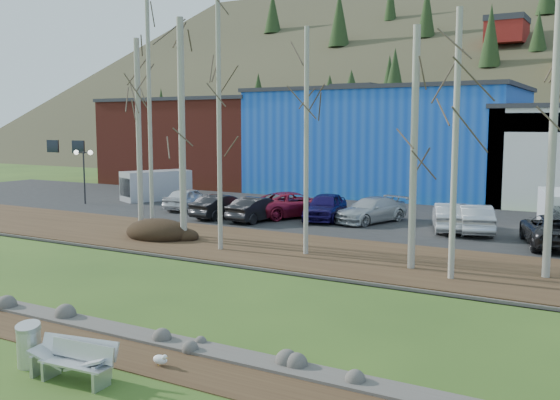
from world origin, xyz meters
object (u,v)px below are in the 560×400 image
Objects in this scene: car_3 at (371,210)px; car_5 at (449,217)px; car_8 at (475,219)px; car_2 at (293,204)px; car_6 at (554,230)px; litter_bin at (29,347)px; van_grey at (154,186)px; car_1 at (259,209)px; bench_damaged at (73,358)px; bench_intact at (78,363)px; street_lamp at (84,162)px; seagull at (161,359)px; car_4 at (325,207)px; car_0 at (188,199)px; car_9 at (222,206)px.

car_3 is 4.48m from car_5.
car_3 is 1.08× the size of car_8.
car_2 is 1.02× the size of car_6.
car_5 reaches higher than litter_bin.
van_grey is (-26.67, 4.21, 0.32)m from car_6.
car_1 is 0.80× the size of van_grey.
bench_intact is at bearing -35.26° from bench_damaged.
street_lamp is at bearing 134.73° from litter_bin.
car_2 is 1.03× the size of van_grey.
street_lamp is at bearing 126.43° from bench_damaged.
seagull is at bearing 29.13° from litter_bin.
bench_intact is 1.82m from seagull.
seagull is 0.11× the size of car_1.
bench_damaged is 21.52m from car_1.
car_4 reaches higher than car_6.
bench_damaged is 1.36m from litter_bin.
van_grey is at bearing 117.85° from bench_damaged.
car_2 is 1.12× the size of car_3.
litter_bin reaches higher than seagull.
car_0 is 11.98m from car_3.
car_5 is (24.24, 1.49, -2.15)m from street_lamp.
car_3 is (-0.76, 22.80, 0.36)m from litter_bin.
car_1 reaches higher than seagull.
car_8 is (10.41, -0.29, -0.02)m from car_2.
bench_damaged is 22.52m from car_9.
bench_intact is 0.86× the size of bench_damaged.
car_6 reaches higher than seagull.
car_6 reaches higher than car_1.
van_grey reaches higher than car_5.
bench_intact is 0.34× the size of van_grey.
car_6 reaches higher than car_0.
car_4 reaches higher than seagull.
bench_damaged is 0.46× the size of car_8.
car_3 is 9.77m from car_6.
car_4 is at bearing 115.57° from seagull.
van_grey is at bearing -18.68° from car_9.
bench_damaged is 2.17× the size of litter_bin.
car_8 is 1.05× the size of car_9.
car_1 is at bearing 97.26° from car_2.
bench_intact is at bearing 135.02° from car_2.
car_1 is (-8.97, 18.69, 0.63)m from seagull.
car_2 is (15.07, 1.77, -2.13)m from street_lamp.
car_2 reaches higher than car_9.
car_2 is 9.17m from car_5.
car_3 reaches higher than car_1.
car_4 reaches higher than car_9.
car_2 is 1.18× the size of car_4.
car_8 is at bearing -12.05° from car_4.
car_0 is 0.94× the size of car_5.
car_8 is at bearing 174.17° from car_0.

